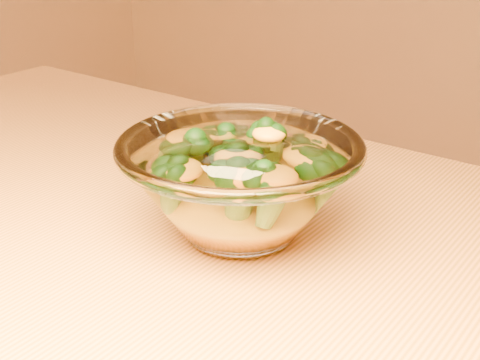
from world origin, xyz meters
name	(u,v)px	position (x,y,z in m)	size (l,w,h in m)	color
glass_bowl	(240,185)	(0.04, 0.11, 0.80)	(0.22, 0.22, 0.10)	white
cheese_sauce	(240,205)	(0.04, 0.11, 0.78)	(0.12, 0.12, 0.03)	orange
broccoli_heap	(241,168)	(0.04, 0.12, 0.81)	(0.16, 0.13, 0.07)	black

